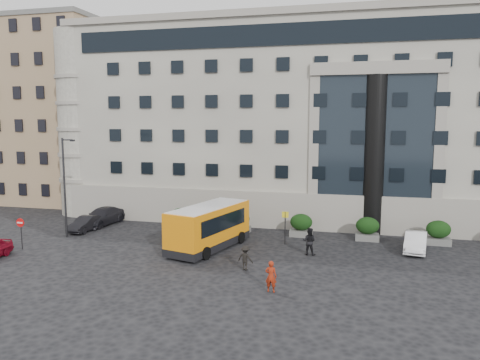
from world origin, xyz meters
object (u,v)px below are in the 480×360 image
(red_truck, at_px, (128,193))
(pedestrian_b, at_px, (309,241))
(hedge_a, at_px, (181,218))
(parked_car_d, at_px, (88,202))
(hedge_e, at_px, (438,232))
(bus_stop_sign, at_px, (285,222))
(hedge_c, at_px, (301,225))
(minibus, at_px, (209,225))
(pedestrian_a, at_px, (271,276))
(hedge_b, at_px, (239,222))
(no_entry_sign, at_px, (21,227))
(pedestrian_c, at_px, (245,258))
(hedge_d, at_px, (367,229))
(street_lamp, at_px, (65,183))
(parked_car_b, at_px, (86,224))
(white_taxi, at_px, (416,242))

(red_truck, bearing_deg, pedestrian_b, -24.43)
(hedge_a, xyz_separation_m, parked_car_d, (-13.00, 6.37, -0.24))
(hedge_e, height_order, parked_car_d, hedge_e)
(bus_stop_sign, bearing_deg, hedge_c, 72.18)
(minibus, xyz_separation_m, pedestrian_b, (7.30, 0.18, -0.79))
(hedge_c, relative_size, minibus, 0.23)
(red_truck, bearing_deg, minibus, -36.52)
(pedestrian_a, bearing_deg, hedge_b, -65.26)
(pedestrian_a, bearing_deg, pedestrian_b, -96.60)
(red_truck, distance_m, pedestrian_b, 25.69)
(hedge_a, height_order, no_entry_sign, no_entry_sign)
(pedestrian_a, xyz_separation_m, pedestrian_c, (-2.23, 3.30, -0.10))
(hedge_d, bearing_deg, pedestrian_a, -112.79)
(hedge_b, distance_m, pedestrian_c, 9.91)
(hedge_d, bearing_deg, red_truck, 160.07)
(street_lamp, relative_size, pedestrian_c, 5.07)
(hedge_e, relative_size, minibus, 0.23)
(hedge_d, bearing_deg, pedestrian_b, -128.09)
(bus_stop_sign, xyz_separation_m, no_entry_sign, (-18.50, -6.04, -0.08))
(hedge_b, height_order, parked_car_d, hedge_b)
(red_truck, xyz_separation_m, parked_car_b, (2.11, -11.82, -0.69))
(hedge_e, xyz_separation_m, pedestrian_b, (-9.24, -5.16, 0.04))
(white_taxi, relative_size, pedestrian_a, 2.38)
(street_lamp, height_order, red_truck, street_lamp)
(bus_stop_sign, xyz_separation_m, minibus, (-5.24, -2.54, 0.03))
(pedestrian_b, xyz_separation_m, pedestrian_c, (-3.57, -4.35, -0.18))
(pedestrian_a, bearing_deg, bus_stop_sign, -82.55)
(parked_car_d, xyz_separation_m, pedestrian_c, (20.99, -15.88, 0.10))
(hedge_a, distance_m, hedge_c, 10.40)
(pedestrian_a, bearing_deg, hedge_d, -109.48)
(street_lamp, bearing_deg, hedge_e, 9.48)
(no_entry_sign, height_order, pedestrian_b, no_entry_sign)
(bus_stop_sign, height_order, pedestrian_a, bus_stop_sign)
(hedge_b, height_order, no_entry_sign, no_entry_sign)
(hedge_d, distance_m, pedestrian_b, 6.55)
(no_entry_sign, xyz_separation_m, pedestrian_c, (16.99, -0.66, -0.86))
(hedge_e, xyz_separation_m, bus_stop_sign, (-11.30, -2.80, 0.80))
(parked_car_d, bearing_deg, minibus, -38.37)
(red_truck, bearing_deg, street_lamp, -73.11)
(hedge_a, height_order, pedestrian_c, hedge_a)
(hedge_e, relative_size, white_taxi, 0.44)
(pedestrian_b, bearing_deg, no_entry_sign, 19.05)
(street_lamp, bearing_deg, hedge_c, 14.67)
(hedge_d, relative_size, bus_stop_sign, 0.73)
(hedge_a, xyz_separation_m, bus_stop_sign, (9.50, -2.80, 0.80))
(parked_car_d, bearing_deg, pedestrian_a, -43.76)
(hedge_c, height_order, hedge_e, same)
(hedge_e, distance_m, bus_stop_sign, 11.67)
(pedestrian_c, bearing_deg, parked_car_d, -23.07)
(hedge_c, xyz_separation_m, pedestrian_b, (1.16, -5.16, 0.04))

